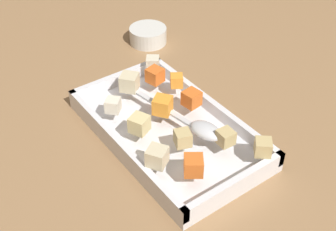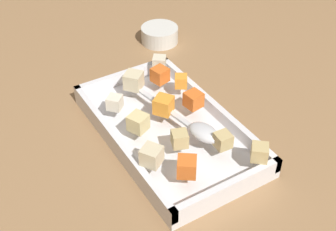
% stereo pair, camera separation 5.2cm
% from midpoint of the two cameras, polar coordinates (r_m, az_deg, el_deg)
% --- Properties ---
extents(ground_plane, '(4.00, 4.00, 0.00)m').
position_cam_midpoint_polar(ground_plane, '(0.87, -1.83, -2.16)').
color(ground_plane, '#936D47').
extents(baking_dish, '(0.37, 0.22, 0.04)m').
position_cam_midpoint_polar(baking_dish, '(0.85, -1.74, -2.05)').
color(baking_dish, silver).
rests_on(baking_dish, ground_plane).
extents(carrot_chunk_rim_edge, '(0.04, 0.04, 0.03)m').
position_cam_midpoint_polar(carrot_chunk_rim_edge, '(0.93, -3.24, 4.97)').
color(carrot_chunk_rim_edge, orange).
rests_on(carrot_chunk_rim_edge, baking_dish).
extents(carrot_chunk_front_center, '(0.03, 0.03, 0.03)m').
position_cam_midpoint_polar(carrot_chunk_front_center, '(0.86, 1.12, 2.18)').
color(carrot_chunk_front_center, orange).
rests_on(carrot_chunk_front_center, baking_dish).
extents(carrot_chunk_under_handle, '(0.04, 0.04, 0.03)m').
position_cam_midpoint_polar(carrot_chunk_under_handle, '(0.73, 1.14, -6.28)').
color(carrot_chunk_under_handle, orange).
rests_on(carrot_chunk_under_handle, baking_dish).
extents(carrot_chunk_corner_nw, '(0.03, 0.03, 0.02)m').
position_cam_midpoint_polar(carrot_chunk_corner_nw, '(0.91, -0.55, 4.32)').
color(carrot_chunk_corner_nw, orange).
rests_on(carrot_chunk_corner_nw, baking_dish).
extents(carrot_chunk_far_right, '(0.04, 0.04, 0.03)m').
position_cam_midpoint_polar(carrot_chunk_far_right, '(0.85, -2.18, 1.35)').
color(carrot_chunk_far_right, orange).
rests_on(carrot_chunk_far_right, baking_dish).
extents(potato_chunk_near_spoon, '(0.03, 0.03, 0.03)m').
position_cam_midpoint_polar(potato_chunk_near_spoon, '(0.78, -0.06, -2.87)').
color(potato_chunk_near_spoon, tan).
rests_on(potato_chunk_near_spoon, baking_dish).
extents(potato_chunk_far_left, '(0.03, 0.03, 0.03)m').
position_cam_midpoint_polar(potato_chunk_far_left, '(0.78, 5.30, -2.76)').
color(potato_chunk_far_left, tan).
rests_on(potato_chunk_far_left, baking_dish).
extents(potato_chunk_mid_right, '(0.04, 0.04, 0.03)m').
position_cam_midpoint_polar(potato_chunk_mid_right, '(0.81, -5.43, -1.11)').
color(potato_chunk_mid_right, '#E0CC89').
rests_on(potato_chunk_mid_right, baking_dish).
extents(potato_chunk_corner_sw, '(0.04, 0.04, 0.03)m').
position_cam_midpoint_polar(potato_chunk_corner_sw, '(0.77, 9.84, -3.95)').
color(potato_chunk_corner_sw, tan).
rests_on(potato_chunk_corner_sw, baking_dish).
extents(potato_chunk_heap_top, '(0.05, 0.05, 0.03)m').
position_cam_midpoint_polar(potato_chunk_heap_top, '(0.91, -6.45, 4.10)').
color(potato_chunk_heap_top, beige).
rests_on(potato_chunk_heap_top, baking_dish).
extents(potato_chunk_corner_se, '(0.04, 0.04, 0.03)m').
position_cam_midpoint_polar(potato_chunk_corner_se, '(0.74, -3.37, -5.16)').
color(potato_chunk_corner_se, beige).
rests_on(potato_chunk_corner_se, baking_dish).
extents(parsnip_chunk_near_right, '(0.04, 0.04, 0.03)m').
position_cam_midpoint_polar(parsnip_chunk_near_right, '(0.97, -3.46, 6.49)').
color(parsnip_chunk_near_right, beige).
rests_on(parsnip_chunk_near_right, baking_dish).
extents(parsnip_chunk_near_left, '(0.04, 0.04, 0.03)m').
position_cam_midpoint_polar(parsnip_chunk_near_left, '(0.86, -8.58, 1.25)').
color(parsnip_chunk_near_left, silver).
rests_on(parsnip_chunk_near_left, baking_dish).
extents(serving_spoon, '(0.21, 0.06, 0.02)m').
position_cam_midpoint_polar(serving_spoon, '(0.81, 2.17, -1.53)').
color(serving_spoon, silver).
rests_on(serving_spoon, baking_dish).
extents(small_prep_bowl, '(0.09, 0.09, 0.04)m').
position_cam_midpoint_polar(small_prep_bowl, '(1.14, -3.82, 9.90)').
color(small_prep_bowl, silver).
rests_on(small_prep_bowl, ground_plane).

